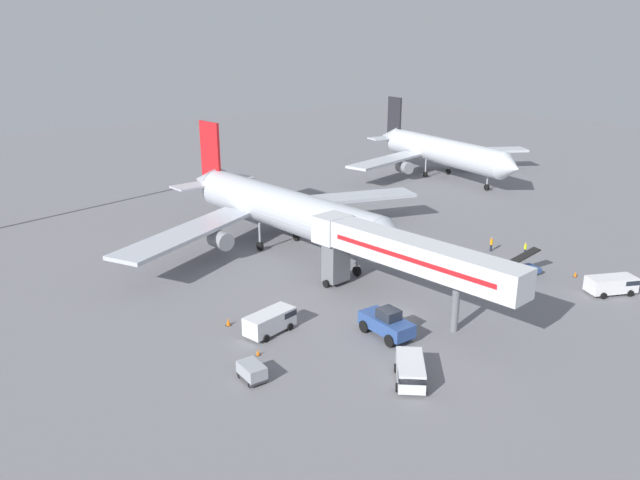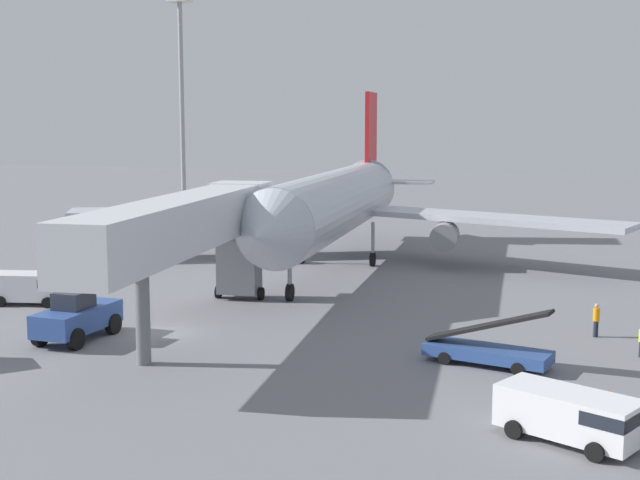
{
  "view_description": "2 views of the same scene",
  "coord_description": "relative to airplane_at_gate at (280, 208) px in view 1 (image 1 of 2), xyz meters",
  "views": [
    {
      "loc": [
        -38.77,
        -37.09,
        25.01
      ],
      "look_at": [
        3.7,
        15.9,
        2.69
      ],
      "focal_mm": 34.58,
      "sensor_mm": 36.0,
      "label": 1
    },
    {
      "loc": [
        20.63,
        -40.47,
        11.36
      ],
      "look_at": [
        4.38,
        15.57,
        3.15
      ],
      "focal_mm": 47.58,
      "sensor_mm": 36.0,
      "label": 2
    }
  ],
  "objects": [
    {
      "name": "ground_crew_worker_midground",
      "position": [
        19.09,
        -17.7,
        -4.02
      ],
      "size": [
        0.37,
        0.37,
        1.81
      ],
      "color": "#1E2333",
      "rests_on": "ground"
    },
    {
      "name": "ground_plane",
      "position": [
        -3.39,
        -23.36,
        -4.98
      ],
      "size": [
        300.0,
        300.0,
        0.0
      ],
      "primitive_type": "plane",
      "color": "slate"
    },
    {
      "name": "service_van_far_center",
      "position": [
        -11.07,
        -32.62,
        -3.93
      ],
      "size": [
        4.62,
        4.75,
        1.8
      ],
      "color": "silver",
      "rests_on": "ground"
    },
    {
      "name": "ground_crew_worker_foreground",
      "position": [
        21.09,
        -21.16,
        -4.13
      ],
      "size": [
        0.34,
        0.34,
        1.6
      ],
      "color": "#1E2333",
      "rests_on": "ground"
    },
    {
      "name": "safety_cone_charlie",
      "position": [
        19.25,
        -28.77,
        -4.67
      ],
      "size": [
        0.41,
        0.41,
        0.63
      ],
      "color": "black",
      "rests_on": "ground"
    },
    {
      "name": "service_van_mid_right",
      "position": [
        -14.47,
        -18.92,
        -3.85
      ],
      "size": [
        5.12,
        2.93,
        1.96
      ],
      "color": "silver",
      "rests_on": "ground"
    },
    {
      "name": "airplane_at_gate",
      "position": [
        0.0,
        0.0,
        0.0
      ],
      "size": [
        45.5,
        40.94,
        14.07
      ],
      "color": "#B7BCC6",
      "rests_on": "ground"
    },
    {
      "name": "airplane_background",
      "position": [
        47.25,
        15.11,
        -0.12
      ],
      "size": [
        40.83,
        39.15,
        13.56
      ],
      "color": "silver",
      "rests_on": "ground"
    },
    {
      "name": "belt_loader_truck",
      "position": [
        14.04,
        -24.57,
        -4.23
      ],
      "size": [
        6.16,
        3.34,
        2.93
      ],
      "color": "#2D4C8E",
      "rests_on": "ground"
    },
    {
      "name": "pushback_tug",
      "position": [
        -6.98,
        -25.9,
        -3.75
      ],
      "size": [
        2.75,
        5.32,
        2.64
      ],
      "color": "#2D4C8E",
      "rests_on": "ground"
    },
    {
      "name": "jet_bridge",
      "position": [
        -2.02,
        -22.29,
        0.73
      ],
      "size": [
        4.98,
        23.81,
        7.48
      ],
      "color": "silver",
      "rests_on": "ground"
    },
    {
      "name": "baggage_cart_far_left",
      "position": [
        -20.22,
        -24.72,
        -4.22
      ],
      "size": [
        1.64,
        2.47,
        1.35
      ],
      "color": "#38383D",
      "rests_on": "ground"
    },
    {
      "name": "safety_cone_bravo",
      "position": [
        -17.73,
        -21.75,
        -4.71
      ],
      "size": [
        0.36,
        0.36,
        0.55
      ],
      "color": "black",
      "rests_on": "ground"
    },
    {
      "name": "service_van_far_right",
      "position": [
        17.8,
        -33.58,
        -3.92
      ],
      "size": [
        5.39,
        4.14,
        1.82
      ],
      "color": "white",
      "rests_on": "ground"
    },
    {
      "name": "safety_cone_alpha",
      "position": [
        -16.77,
        -15.37,
        -4.63
      ],
      "size": [
        0.47,
        0.47,
        0.71
      ],
      "color": "black",
      "rests_on": "ground"
    }
  ]
}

